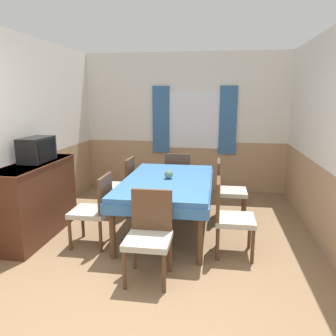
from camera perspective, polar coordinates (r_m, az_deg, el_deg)
name	(u,v)px	position (r m, az deg, el deg)	size (l,w,h in m)	color
ground_plane	(133,324)	(2.94, -6.14, -25.41)	(16.00, 16.00, 0.00)	#846647
wall_back	(185,123)	(6.30, 3.05, 7.83)	(4.21, 0.10, 2.60)	white
wall_left	(33,133)	(4.97, -22.48, 5.66)	(0.05, 4.39, 2.60)	white
wall_right	(325,138)	(4.46, 25.70, 4.71)	(0.05, 4.39, 2.60)	white
dining_table	(168,186)	(4.37, -0.08, -3.20)	(1.17, 1.95, 0.73)	#386BA8
chair_left_far	(122,184)	(5.12, -8.00, -2.72)	(0.44, 0.44, 0.88)	brown
chair_left_near	(95,208)	(4.09, -12.54, -6.76)	(0.44, 0.44, 0.88)	brown
chair_right_far	(227,188)	(4.91, 10.22, -3.44)	(0.44, 0.44, 0.88)	brown
chair_right_near	(229,215)	(3.83, 10.61, -8.00)	(0.44, 0.44, 0.88)	brown
chair_head_window	(178,176)	(5.55, 1.79, -1.41)	(0.44, 0.44, 0.88)	brown
chair_head_near	(149,232)	(3.32, -3.27, -11.13)	(0.44, 0.44, 0.88)	brown
sideboard	(37,199)	(4.58, -21.92, -5.09)	(0.46, 1.42, 0.98)	#4C2819
tv	(37,149)	(4.54, -21.86, 3.01)	(0.29, 0.51, 0.31)	black
vase	(169,174)	(4.35, 0.12, -1.13)	(0.12, 0.12, 0.12)	slate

